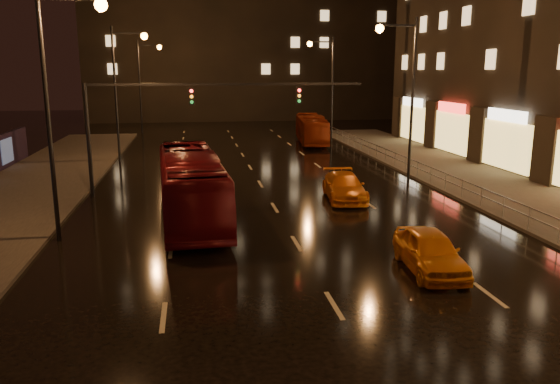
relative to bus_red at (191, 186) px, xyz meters
name	(u,v)px	position (x,y,z in m)	size (l,w,h in m)	color
ground	(264,191)	(4.18, 5.42, -1.59)	(140.00, 140.00, 0.00)	black
sidewalk_right	(529,201)	(17.68, 0.42, -1.51)	(7.00, 70.00, 0.15)	#38332D
traffic_signal	(172,110)	(-0.88, 5.42, 3.15)	(15.31, 0.32, 6.20)	black
railing_right	(446,177)	(14.38, 3.42, -0.69)	(0.05, 56.00, 1.00)	#99999E
bus_red	(191,186)	(0.00, 0.00, 0.00)	(2.67, 11.41, 3.18)	maroon
bus_curb	(312,129)	(11.38, 25.69, -0.24)	(2.26, 9.65, 2.69)	maroon
taxi_near	(430,251)	(8.18, -8.31, -0.86)	(1.71, 4.25, 1.45)	orange
taxi_far	(344,187)	(8.18, 2.65, -0.89)	(1.96, 4.83, 1.40)	orange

